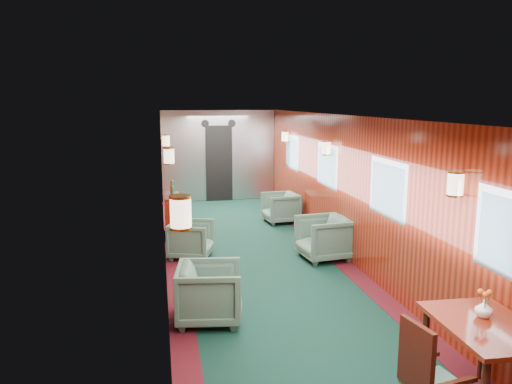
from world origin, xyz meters
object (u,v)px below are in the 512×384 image
(armchair_left_far, at_px, (191,239))
(armchair_left_near, at_px, (210,293))
(armchair_right_far, at_px, (280,208))
(credenza, at_px, (172,215))
(dining_table, at_px, (486,338))
(armchair_right_near, at_px, (324,238))
(side_chair, at_px, (427,375))

(armchair_left_far, bearing_deg, armchair_left_near, -160.38)
(armchair_left_near, xyz_separation_m, armchair_right_far, (2.02, 4.69, -0.03))
(credenza, xyz_separation_m, armchair_left_near, (0.33, -4.00, -0.07))
(dining_table, relative_size, armchair_left_far, 1.57)
(dining_table, height_order, credenza, credenza)
(credenza, distance_m, armchair_left_near, 4.02)
(armchair_right_far, bearing_deg, armchair_left_near, -29.48)
(armchair_right_near, bearing_deg, armchair_left_near, -52.66)
(credenza, relative_size, armchair_left_near, 1.42)
(dining_table, distance_m, armchair_right_far, 6.92)
(side_chair, relative_size, armchair_right_near, 1.22)
(armchair_right_near, distance_m, armchair_right_far, 2.65)
(dining_table, xyz_separation_m, armchair_left_near, (-2.11, 2.22, -0.32))
(dining_table, bearing_deg, credenza, 113.51)
(armchair_left_near, xyz_separation_m, armchair_left_far, (-0.05, 2.55, -0.04))
(side_chair, xyz_separation_m, armchair_right_far, (0.58, 7.13, -0.20))
(dining_table, distance_m, side_chair, 0.71)
(armchair_left_far, xyz_separation_m, armchair_right_near, (2.17, -0.51, 0.05))
(side_chair, xyz_separation_m, armchair_left_near, (-1.45, 2.44, -0.17))
(armchair_left_near, bearing_deg, armchair_right_far, -15.22)
(dining_table, bearing_deg, armchair_right_near, 91.91)
(armchair_left_near, distance_m, armchair_right_far, 5.10)
(credenza, distance_m, armchair_right_near, 3.14)
(armchair_left_far, bearing_deg, side_chair, -144.84)
(side_chair, distance_m, armchair_left_near, 2.85)
(armchair_left_near, height_order, armchair_right_far, armchair_left_near)
(armchair_left_far, height_order, armchair_right_far, armchair_right_far)
(armchair_left_near, height_order, armchair_left_far, armchair_left_near)
(armchair_left_near, bearing_deg, dining_table, -128.41)
(credenza, bearing_deg, armchair_left_far, -79.07)
(armchair_left_far, distance_m, armchair_right_near, 2.23)
(dining_table, bearing_deg, armchair_left_far, 116.45)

